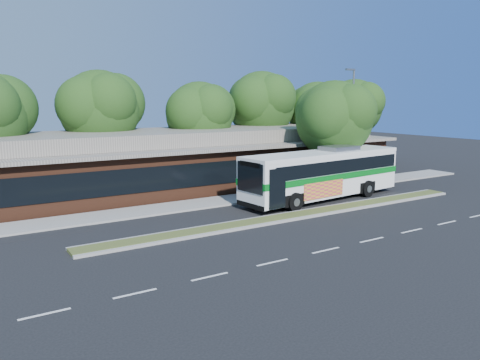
{
  "coord_description": "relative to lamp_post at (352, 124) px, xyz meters",
  "views": [
    {
      "loc": [
        -17.19,
        -20.15,
        6.77
      ],
      "look_at": [
        -2.44,
        3.2,
        2.0
      ],
      "focal_mm": 35.0,
      "sensor_mm": 36.0,
      "label": 1
    }
  ],
  "objects": [
    {
      "name": "ground",
      "position": [
        -9.56,
        -6.0,
        -4.9
      ],
      "size": [
        120.0,
        120.0,
        0.0
      ],
      "primitive_type": "plane",
      "color": "black",
      "rests_on": "ground"
    },
    {
      "name": "median_strip",
      "position": [
        -9.56,
        -5.4,
        -4.83
      ],
      "size": [
        26.0,
        1.1,
        0.15
      ],
      "primitive_type": "cube",
      "color": "#444F21",
      "rests_on": "ground"
    },
    {
      "name": "sidewalk",
      "position": [
        -9.56,
        0.4,
        -4.84
      ],
      "size": [
        44.0,
        2.6,
        0.12
      ],
      "primitive_type": "cube",
      "color": "gray",
      "rests_on": "ground"
    },
    {
      "name": "plaza_building",
      "position": [
        -9.56,
        6.99,
        -2.77
      ],
      "size": [
        33.2,
        11.2,
        4.45
      ],
      "color": "#512A19",
      "rests_on": "ground"
    },
    {
      "name": "lamp_post",
      "position": [
        0.0,
        0.0,
        0.0
      ],
      "size": [
        0.93,
        0.18,
        9.07
      ],
      "color": "slate",
      "rests_on": "ground"
    },
    {
      "name": "tree_bg_b",
      "position": [
        -16.13,
        10.14,
        1.24
      ],
      "size": [
        6.69,
        6.0,
        9.0
      ],
      "color": "black",
      "rests_on": "ground"
    },
    {
      "name": "tree_bg_c",
      "position": [
        -8.16,
        9.13,
        0.69
      ],
      "size": [
        6.24,
        5.6,
        8.26
      ],
      "color": "black",
      "rests_on": "ground"
    },
    {
      "name": "tree_bg_d",
      "position": [
        -1.12,
        10.15,
        1.52
      ],
      "size": [
        6.91,
        6.2,
        9.37
      ],
      "color": "black",
      "rests_on": "ground"
    },
    {
      "name": "tree_bg_e",
      "position": [
        4.85,
        9.14,
        0.84
      ],
      "size": [
        6.47,
        5.8,
        8.5
      ],
      "color": "black",
      "rests_on": "ground"
    },
    {
      "name": "tree_bg_f",
      "position": [
        10.87,
        10.14,
        1.16
      ],
      "size": [
        6.69,
        6.0,
        8.92
      ],
      "color": "black",
      "rests_on": "ground"
    },
    {
      "name": "transit_bus",
      "position": [
        -5.16,
        -2.61,
        -2.91
      ],
      "size": [
        12.96,
        3.94,
        3.59
      ],
      "rotation": [
        0.0,
        0.0,
        0.09
      ],
      "color": "white",
      "rests_on": "ground"
    },
    {
      "name": "sidewalk_tree",
      "position": [
        -1.25,
        0.34,
        0.53
      ],
      "size": [
        6.5,
        5.83,
        8.2
      ],
      "color": "black",
      "rests_on": "ground"
    }
  ]
}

